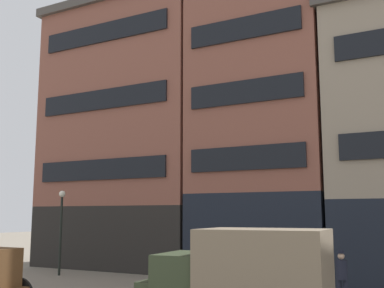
# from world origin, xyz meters

# --- Properties ---
(building_far_left) EXTENTS (10.35, 5.99, 15.49)m
(building_far_left) POSITION_xyz_m (-12.49, 10.08, 7.79)
(building_far_left) COLOR black
(building_far_left) RESTS_ON ground_plane
(building_center_left) EXTENTS (7.12, 5.99, 16.85)m
(building_center_left) POSITION_xyz_m (-4.11, 10.08, 8.47)
(building_center_left) COLOR black
(building_center_left) RESTS_ON ground_plane
(delivery_truck_near) EXTENTS (4.46, 2.39, 2.62)m
(delivery_truck_near) POSITION_xyz_m (-0.51, -2.35, 1.42)
(delivery_truck_near) COLOR #2D3823
(delivery_truck_near) RESTS_ON ground_plane
(pedestrian_officer) EXTENTS (0.50, 0.50, 1.79)m
(pedestrian_officer) POSITION_xyz_m (0.65, 3.51, 0.98)
(pedestrian_officer) COLOR black
(pedestrian_officer) RESTS_ON ground_plane
(streetlamp_curbside) EXTENTS (0.32, 0.32, 4.12)m
(streetlamp_curbside) POSITION_xyz_m (-13.12, 5.19, 2.67)
(streetlamp_curbside) COLOR black
(streetlamp_curbside) RESTS_ON ground_plane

